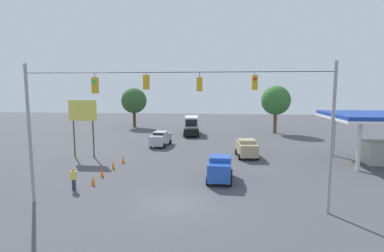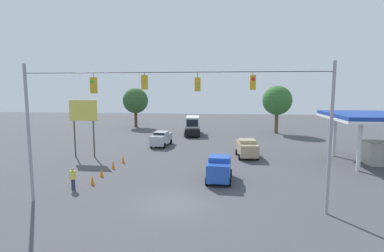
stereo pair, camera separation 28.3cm
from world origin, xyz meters
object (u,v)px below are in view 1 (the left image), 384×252
Objects in this scene: traffic_cone_second at (102,172)px; roadside_billboard at (83,116)px; sedan_blue_crossing_near at (220,168)px; tree_horizon_right at (134,101)px; tree_horizon_left at (276,101)px; traffic_cone_third at (113,165)px; traffic_cone_fourth at (123,159)px; sedan_tan_oncoming_far at (247,148)px; traffic_cone_nearest at (93,181)px; overhead_signal_span at (172,117)px; sedan_silver_withflow_far at (161,138)px; pedestrian at (74,179)px; box_truck_black_withflow_deep at (191,126)px.

roadside_billboard is (4.80, -6.91, 4.08)m from traffic_cone_second.
tree_horizon_right is (16.68, -32.53, 4.02)m from sedan_blue_crossing_near.
tree_horizon_left is (-8.94, -27.06, 4.39)m from sedan_blue_crossing_near.
traffic_cone_second is at bearing 88.72° from traffic_cone_third.
sedan_tan_oncoming_far is at bearing -162.62° from traffic_cone_fourth.
tree_horizon_right is at bearing -75.78° from traffic_cone_fourth.
sedan_blue_crossing_near is 0.52× the size of tree_horizon_right.
sedan_blue_crossing_near reaches higher than traffic_cone_fourth.
sedan_tan_oncoming_far is at bearing 129.30° from tree_horizon_right.
traffic_cone_nearest is 2.24m from traffic_cone_second.
sedan_silver_withflow_far is at bearing -76.32° from overhead_signal_span.
tree_horizon_left is at bearing -122.55° from traffic_cone_nearest.
traffic_cone_fourth is (6.75, -10.57, -5.32)m from overhead_signal_span.
sedan_tan_oncoming_far is (-10.56, 5.38, 0.03)m from sedan_silver_withflow_far.
tree_horizon_left reaches higher than traffic_cone_third.
sedan_tan_oncoming_far reaches higher than pedestrian.
sedan_tan_oncoming_far is 2.48× the size of pedestrian.
traffic_cone_third and traffic_cone_fourth have the same top height.
sedan_silver_withflow_far is 21.59m from tree_horizon_left.
tree_horizon_right is at bearing -80.40° from pedestrian.
box_truck_black_withflow_deep is 9.80× the size of traffic_cone_third.
pedestrian is (7.71, -2.46, -4.87)m from overhead_signal_span.
sedan_silver_withflow_far is 6.12× the size of traffic_cone_third.
tree_horizon_left is at bearing -139.71° from roadside_billboard.
sedan_tan_oncoming_far is 18.02m from pedestrian.
traffic_cone_second is (0.22, -2.23, 0.00)m from traffic_cone_nearest.
box_truck_black_withflow_deep is 19.94m from traffic_cone_fourth.
sedan_silver_withflow_far is 10.52m from roadside_billboard.
box_truck_black_withflow_deep is at bearing -120.20° from roadside_billboard.
traffic_cone_nearest is at bearing 118.76° from roadside_billboard.
sedan_silver_withflow_far is at bearing -96.83° from traffic_cone_nearest.
sedan_blue_crossing_near is 5.21× the size of traffic_cone_fourth.
overhead_signal_span is 2.49× the size of tree_horizon_right.
overhead_signal_span is 4.57× the size of sedan_tan_oncoming_far.
sedan_tan_oncoming_far reaches higher than traffic_cone_fourth.
tree_horizon_left is at bearing -142.15° from sedan_silver_withflow_far.
box_truck_black_withflow_deep reaches higher than sedan_blue_crossing_near.
pedestrian is at bearing 41.81° from sedan_tan_oncoming_far.
sedan_blue_crossing_near is at bearing 165.24° from traffic_cone_third.
tree_horizon_left is (-6.13, -18.34, 4.42)m from sedan_tan_oncoming_far.
overhead_signal_span is at bearing 93.52° from box_truck_black_withflow_deep.
traffic_cone_nearest and traffic_cone_fourth have the same top height.
traffic_cone_nearest is (1.94, 16.22, -0.61)m from sedan_silver_withflow_far.
roadside_billboard is (6.96, 7.08, 3.47)m from sedan_silver_withflow_far.
overhead_signal_span is 17.42m from roadside_billboard.
tree_horizon_right reaches higher than box_truck_black_withflow_deep.
tree_horizon_left is at bearing -108.48° from sedan_tan_oncoming_far.
pedestrian is (-4.08, 10.31, -3.63)m from roadside_billboard.
overhead_signal_span is at bearing 162.33° from pedestrian.
roadside_billboard is at bearing -55.22° from traffic_cone_second.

